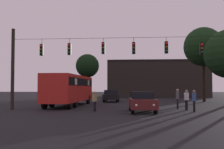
# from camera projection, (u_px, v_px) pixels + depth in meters

# --- Properties ---
(ground_plane) EXTENTS (168.00, 168.00, 0.00)m
(ground_plane) POSITION_uv_depth(u_px,v_px,m) (124.00, 104.00, 31.07)
(ground_plane) COLOR black
(ground_plane) RESTS_ON ground
(overhead_signal_span) EXTENTS (18.21, 0.44, 6.75)m
(overhead_signal_span) POSITION_uv_depth(u_px,v_px,m) (119.00, 61.00, 22.53)
(overhead_signal_span) COLOR black
(overhead_signal_span) RESTS_ON ground
(city_bus) EXTENTS (2.74, 11.05, 3.00)m
(city_bus) POSITION_uv_depth(u_px,v_px,m) (70.00, 87.00, 27.83)
(city_bus) COLOR #B21E19
(city_bus) RESTS_ON ground
(car_near_right) EXTENTS (2.09, 4.43, 1.52)m
(car_near_right) POSITION_uv_depth(u_px,v_px,m) (142.00, 101.00, 20.64)
(car_near_right) COLOR #511919
(car_near_right) RESTS_ON ground
(car_far_left) EXTENTS (1.81, 4.34, 1.52)m
(car_far_left) POSITION_uv_depth(u_px,v_px,m) (111.00, 96.00, 35.70)
(car_far_left) COLOR black
(car_far_left) RESTS_ON ground
(pedestrian_crossing_left) EXTENTS (0.34, 0.42, 1.64)m
(pedestrian_crossing_left) POSITION_uv_depth(u_px,v_px,m) (186.00, 99.00, 22.52)
(pedestrian_crossing_left) COLOR black
(pedestrian_crossing_left) RESTS_ON ground
(pedestrian_crossing_center) EXTENTS (0.31, 0.40, 1.53)m
(pedestrian_crossing_center) POSITION_uv_depth(u_px,v_px,m) (95.00, 100.00, 21.53)
(pedestrian_crossing_center) COLOR black
(pedestrian_crossing_center) RESTS_ON ground
(pedestrian_crossing_right) EXTENTS (0.26, 0.38, 1.71)m
(pedestrian_crossing_right) POSITION_uv_depth(u_px,v_px,m) (178.00, 98.00, 23.68)
(pedestrian_crossing_right) COLOR black
(pedestrian_crossing_right) RESTS_ON ground
(pedestrian_near_bus) EXTENTS (0.24, 0.36, 1.64)m
(pedestrian_near_bus) POSITION_uv_depth(u_px,v_px,m) (194.00, 100.00, 20.88)
(pedestrian_near_bus) COLOR black
(pedestrian_near_bus) RESTS_ON ground
(corner_building) EXTENTS (18.54, 9.76, 6.88)m
(corner_building) POSITION_uv_depth(u_px,v_px,m) (157.00, 79.00, 54.61)
(corner_building) COLOR black
(corner_building) RESTS_ON ground
(tree_left_silhouette) EXTENTS (3.76, 3.76, 7.20)m
(tree_left_silhouette) POSITION_uv_depth(u_px,v_px,m) (87.00, 66.00, 44.80)
(tree_left_silhouette) COLOR #2D2116
(tree_left_silhouette) RESTS_ON ground
(tree_right_far) EXTENTS (5.01, 5.01, 9.55)m
(tree_right_far) POSITION_uv_depth(u_px,v_px,m) (203.00, 47.00, 35.78)
(tree_right_far) COLOR black
(tree_right_far) RESTS_ON ground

